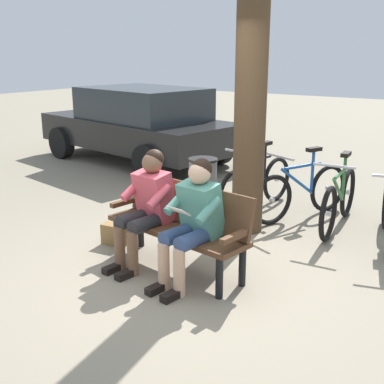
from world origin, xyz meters
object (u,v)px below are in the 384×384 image
(person_reading, at_px, (193,216))
(person_companion, at_px, (147,203))
(parked_car, at_px, (139,123))
(bench, at_px, (181,220))
(handbag, at_px, (115,234))
(tree_trunk, at_px, (252,60))
(bicycle_black, at_px, (301,192))
(litter_bin, at_px, (203,187))
(bicycle_red, at_px, (257,184))
(bicycle_blue, at_px, (339,200))

(person_reading, xyz_separation_m, person_companion, (0.63, -0.10, -0.00))
(parked_car, bearing_deg, bench, 144.61)
(handbag, bearing_deg, person_companion, 164.38)
(tree_trunk, xyz_separation_m, bicycle_black, (-0.37, -0.81, -1.69))
(litter_bin, distance_m, parked_car, 3.56)
(person_companion, relative_size, litter_bin, 1.53)
(tree_trunk, xyz_separation_m, litter_bin, (0.77, -0.17, -1.66))
(bicycle_red, bearing_deg, litter_bin, -28.68)
(tree_trunk, relative_size, parked_car, 0.92)
(bench, distance_m, bicycle_black, 2.21)
(handbag, height_order, bicycle_red, bicycle_red)
(person_companion, distance_m, bicycle_red, 2.31)
(litter_bin, relative_size, bicycle_red, 0.47)
(bicycle_blue, bearing_deg, litter_bin, -76.96)
(person_companion, distance_m, parked_car, 4.94)
(tree_trunk, height_order, bicycle_red, tree_trunk)
(bicycle_black, bearing_deg, person_companion, 4.78)
(tree_trunk, relative_size, bicycle_black, 2.62)
(handbag, bearing_deg, parked_car, -53.68)
(person_reading, height_order, handbag, person_reading)
(tree_trunk, bearing_deg, parked_car, -31.88)
(bench, relative_size, bicycle_black, 1.05)
(handbag, xyz_separation_m, bicycle_black, (-1.40, -2.10, 0.24))
(person_reading, distance_m, litter_bin, 2.03)
(bench, bearing_deg, bicycle_red, -75.01)
(handbag, relative_size, litter_bin, 0.38)
(person_reading, relative_size, handbag, 4.00)
(bicycle_black, height_order, parked_car, parked_car)
(person_reading, distance_m, bicycle_blue, 2.39)
(person_companion, xyz_separation_m, parked_car, (3.25, -3.72, 0.11))
(bench, distance_m, bicycle_red, 2.19)
(person_reading, bearing_deg, bicycle_red, -68.68)
(bench, xyz_separation_m, person_companion, (0.34, 0.12, 0.16))
(person_companion, relative_size, handbag, 4.00)
(handbag, height_order, tree_trunk, tree_trunk)
(person_companion, bearing_deg, bench, -152.68)
(litter_bin, bearing_deg, bicycle_blue, -162.00)
(bicycle_blue, bearing_deg, parked_car, -113.69)
(person_reading, distance_m, bicycle_black, 2.39)
(person_companion, bearing_deg, person_reading, 179.95)
(handbag, distance_m, litter_bin, 1.51)
(person_reading, height_order, litter_bin, person_reading)
(tree_trunk, distance_m, parked_car, 4.46)
(person_reading, height_order, bicycle_black, person_reading)
(bicycle_red, bearing_deg, bicycle_black, 96.85)
(handbag, xyz_separation_m, bicycle_blue, (-1.93, -2.00, 0.24))
(bench, height_order, bicycle_red, bicycle_red)
(tree_trunk, height_order, bicycle_black, tree_trunk)
(tree_trunk, xyz_separation_m, bicycle_red, (0.29, -0.82, -1.69))
(bench, relative_size, parked_car, 0.37)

